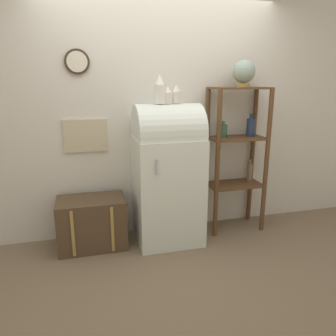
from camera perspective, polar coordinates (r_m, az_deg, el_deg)
name	(u,v)px	position (r m, az deg, el deg)	size (l,w,h in m)	color
ground_plane	(174,249)	(3.46, 1.05, -14.00)	(12.00, 12.00, 0.00)	#7A664C
wall_back	(160,112)	(3.59, -1.45, 9.80)	(7.00, 0.09, 2.70)	silver
refrigerator	(168,172)	(3.39, -0.05, -0.74)	(0.67, 0.63, 1.46)	silver
suitcase_trunk	(92,223)	(3.50, -13.08, -9.26)	(0.68, 0.44, 0.52)	brown
shelf_unit	(237,149)	(3.73, 11.92, 3.21)	(0.63, 0.37, 1.61)	brown
globe	(244,72)	(3.65, 13.08, 15.93)	(0.24, 0.24, 0.28)	#AD8942
vase_left	(160,90)	(3.24, -1.47, 13.38)	(0.11, 0.11, 0.28)	white
vase_center	(168,96)	(3.28, -0.05, 12.49)	(0.10, 0.10, 0.17)	silver
vase_right	(176,95)	(3.30, 1.45, 12.60)	(0.09, 0.09, 0.18)	silver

